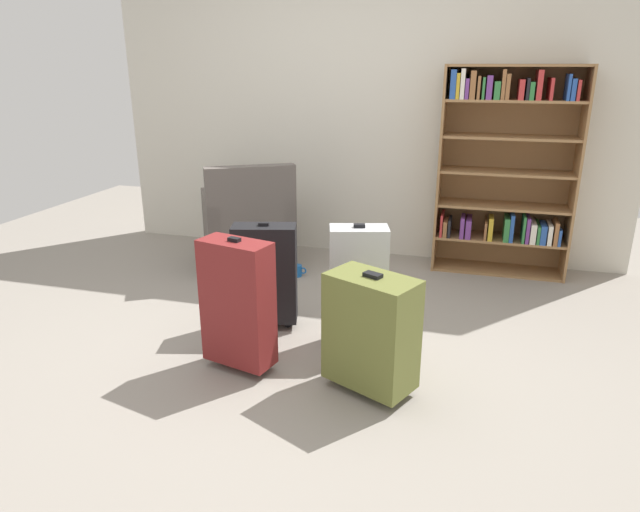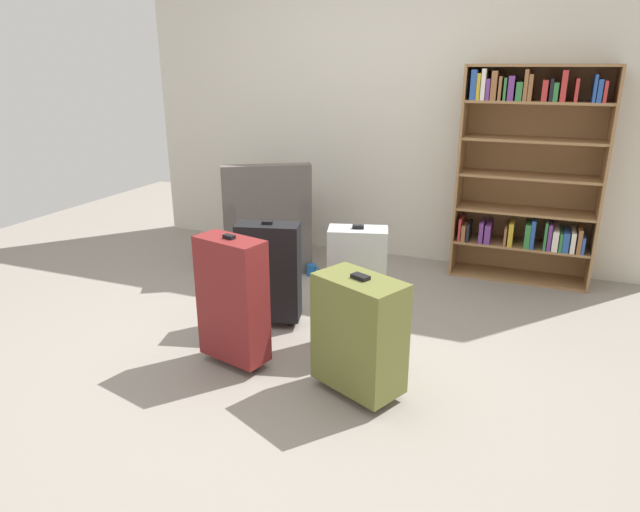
% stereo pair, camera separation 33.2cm
% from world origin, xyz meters
% --- Properties ---
extents(ground_plane, '(7.86, 7.86, 0.00)m').
position_xyz_m(ground_plane, '(0.00, 0.00, 0.00)').
color(ground_plane, gray).
extents(back_wall, '(4.49, 0.10, 2.60)m').
position_xyz_m(back_wall, '(0.00, 1.98, 1.30)').
color(back_wall, beige).
rests_on(back_wall, ground).
extents(bookshelf, '(1.05, 0.34, 1.64)m').
position_xyz_m(bookshelf, '(1.20, 1.77, 0.87)').
color(bookshelf, olive).
rests_on(bookshelf, ground).
extents(armchair, '(0.96, 0.96, 0.90)m').
position_xyz_m(armchair, '(-0.83, 1.29, 0.32)').
color(armchair, '#59514C').
rests_on(armchair, ground).
extents(mug, '(0.12, 0.08, 0.10)m').
position_xyz_m(mug, '(-0.35, 1.17, 0.05)').
color(mug, '#1959A5').
rests_on(mug, ground).
extents(suitcase_olive, '(0.52, 0.42, 0.66)m').
position_xyz_m(suitcase_olive, '(0.53, -0.33, 0.34)').
color(suitcase_olive, brown).
rests_on(suitcase_olive, ground).
extents(suitcase_black, '(0.43, 0.28, 0.71)m').
position_xyz_m(suitcase_black, '(-0.27, 0.24, 0.37)').
color(suitcase_black, black).
rests_on(suitcase_black, ground).
extents(suitcase_silver, '(0.38, 0.26, 0.77)m').
position_xyz_m(suitcase_silver, '(0.35, 0.15, 0.40)').
color(suitcase_silver, '#B7BABF').
rests_on(suitcase_silver, ground).
extents(suitcase_dark_red, '(0.43, 0.27, 0.77)m').
position_xyz_m(suitcase_dark_red, '(-0.22, -0.30, 0.40)').
color(suitcase_dark_red, maroon).
rests_on(suitcase_dark_red, ground).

